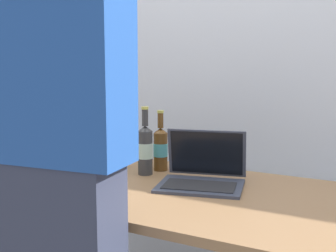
% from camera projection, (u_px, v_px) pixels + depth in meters
% --- Properties ---
extents(desk, '(1.48, 0.83, 0.75)m').
position_uv_depth(desk, '(166.00, 214.00, 1.80)').
color(desk, olive).
rests_on(desk, ground).
extents(laptop, '(0.40, 0.38, 0.22)m').
position_uv_depth(laptop, '(202.00, 174.00, 1.81)').
color(laptop, '#383D4C').
rests_on(laptop, desk).
extents(beer_bottle_dark, '(0.07, 0.07, 0.31)m').
position_uv_depth(beer_bottle_dark, '(145.00, 149.00, 1.97)').
color(beer_bottle_dark, '#333333').
rests_on(beer_bottle_dark, desk).
extents(beer_bottle_amber, '(0.07, 0.07, 0.29)m').
position_uv_depth(beer_bottle_amber, '(115.00, 146.00, 2.06)').
color(beer_bottle_amber, '#1E5123').
rests_on(beer_bottle_amber, desk).
extents(beer_bottle_green, '(0.07, 0.07, 0.28)m').
position_uv_depth(beer_bottle_green, '(161.00, 148.00, 2.05)').
color(beer_bottle_green, brown).
rests_on(beer_bottle_green, desk).
extents(person_figure, '(0.47, 0.31, 1.82)m').
position_uv_depth(person_figure, '(56.00, 169.00, 1.29)').
color(person_figure, '#2D3347').
rests_on(person_figure, ground).
extents(back_wall, '(6.00, 0.10, 2.60)m').
position_uv_depth(back_wall, '(236.00, 55.00, 2.39)').
color(back_wall, silver).
rests_on(back_wall, ground).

